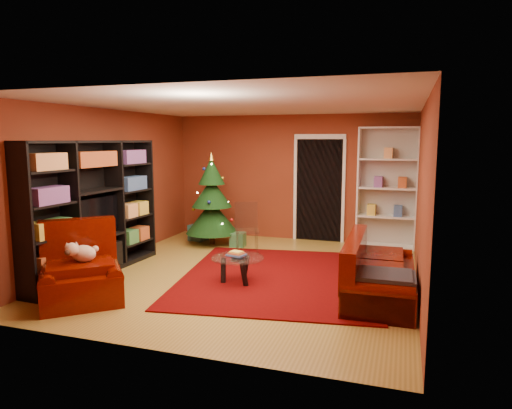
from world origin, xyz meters
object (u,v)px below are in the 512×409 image
(armchair, at_px, (81,270))
(sofa, at_px, (381,268))
(gift_box_green, at_px, (238,239))
(acrylic_chair, at_px, (247,231))
(gift_box_teal, at_px, (198,232))
(white_bookshelf, at_px, (387,188))
(coffee_table, at_px, (238,270))
(christmas_tree, at_px, (212,200))
(media_unit, at_px, (93,208))
(dog, at_px, (84,254))
(rug, at_px, (279,277))

(armchair, distance_m, sofa, 3.93)
(sofa, bearing_deg, gift_box_green, 51.68)
(sofa, relative_size, acrylic_chair, 2.26)
(gift_box_teal, xyz_separation_m, acrylic_chair, (1.33, -0.73, 0.26))
(white_bookshelf, xyz_separation_m, acrylic_chair, (-2.41, -1.31, -0.74))
(white_bookshelf, xyz_separation_m, armchair, (-3.61, -4.38, -0.75))
(coffee_table, xyz_separation_m, acrylic_chair, (-0.46, 1.73, 0.22))
(gift_box_teal, bearing_deg, christmas_tree, -29.86)
(christmas_tree, relative_size, sofa, 0.98)
(media_unit, bearing_deg, white_bookshelf, 40.77)
(media_unit, height_order, white_bookshelf, white_bookshelf)
(media_unit, relative_size, christmas_tree, 1.46)
(christmas_tree, xyz_separation_m, gift_box_teal, (-0.42, 0.24, -0.74))
(gift_box_teal, distance_m, armchair, 3.82)
(armchair, relative_size, coffee_table, 1.39)
(white_bookshelf, height_order, dog, white_bookshelf)
(dog, xyz_separation_m, acrylic_chair, (1.20, 3.00, -0.20))
(sofa, xyz_separation_m, coffee_table, (-2.02, -0.02, -0.21))
(coffee_table, bearing_deg, dog, -142.47)
(rug, distance_m, dog, 2.83)
(rug, xyz_separation_m, gift_box_teal, (-2.30, 2.01, 0.15))
(media_unit, height_order, coffee_table, media_unit)
(dog, xyz_separation_m, sofa, (3.68, 1.29, -0.21))
(media_unit, height_order, christmas_tree, media_unit)
(dog, bearing_deg, coffee_table, -3.44)
(dog, distance_m, sofa, 3.90)
(media_unit, bearing_deg, gift_box_green, 61.93)
(gift_box_teal, relative_size, dog, 0.82)
(rug, bearing_deg, armchair, -140.38)
(rug, height_order, dog, dog)
(gift_box_green, bearing_deg, gift_box_teal, 164.54)
(dog, distance_m, acrylic_chair, 3.24)
(sofa, bearing_deg, gift_box_teal, 56.52)
(white_bookshelf, relative_size, dog, 5.98)
(white_bookshelf, xyz_separation_m, sofa, (0.07, -3.02, -0.75))
(gift_box_teal, height_order, coffee_table, coffee_table)
(rug, distance_m, armchair, 2.84)
(christmas_tree, height_order, acrylic_chair, christmas_tree)
(gift_box_teal, distance_m, sofa, 4.54)
(white_bookshelf, bearing_deg, acrylic_chair, -150.38)
(christmas_tree, relative_size, dog, 4.66)
(christmas_tree, distance_m, gift_box_green, 0.95)
(armchair, xyz_separation_m, dog, (0.00, 0.07, 0.20))
(coffee_table, bearing_deg, christmas_tree, 121.76)
(sofa, bearing_deg, white_bookshelf, 0.51)
(gift_box_teal, height_order, sofa, sofa)
(media_unit, bearing_deg, christmas_tree, 72.82)
(media_unit, relative_size, gift_box_green, 9.84)
(dog, xyz_separation_m, coffee_table, (1.66, 1.27, -0.42))
(christmas_tree, distance_m, white_bookshelf, 3.43)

